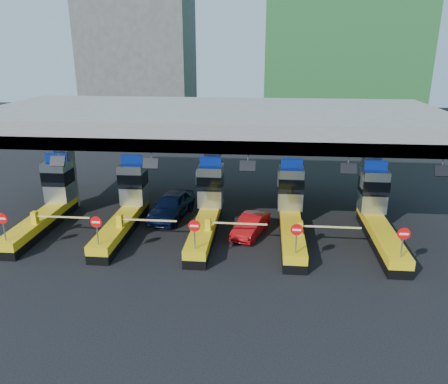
{
  "coord_description": "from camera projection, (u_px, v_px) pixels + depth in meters",
  "views": [
    {
      "loc": [
        3.37,
        -24.23,
        10.63
      ],
      "look_at": [
        1.02,
        0.0,
        2.5
      ],
      "focal_mm": 35.0,
      "sensor_mm": 36.0,
      "label": 1
    }
  ],
  "objects": [
    {
      "name": "van",
      "position": [
        172.0,
        205.0,
        28.37
      ],
      "size": [
        2.71,
        5.04,
        1.63
      ],
      "primitive_type": "imported",
      "rotation": [
        0.0,
        0.0,
        -0.17
      ],
      "color": "black",
      "rests_on": "ground"
    },
    {
      "name": "toll_lane_left",
      "position": [
        127.0,
        205.0,
        26.83
      ],
      "size": [
        4.43,
        8.0,
        4.16
      ],
      "color": "black",
      "rests_on": "ground"
    },
    {
      "name": "toll_canopy",
      "position": [
        212.0,
        122.0,
        27.32
      ],
      "size": [
        28.0,
        12.09,
        7.0
      ],
      "color": "slate",
      "rests_on": "ground"
    },
    {
      "name": "toll_lane_right",
      "position": [
        291.0,
        210.0,
        25.91
      ],
      "size": [
        4.43,
        8.0,
        4.16
      ],
      "color": "black",
      "rests_on": "ground"
    },
    {
      "name": "toll_lane_far_left",
      "position": [
        49.0,
        202.0,
        27.29
      ],
      "size": [
        4.43,
        8.0,
        4.16
      ],
      "color": "black",
      "rests_on": "ground"
    },
    {
      "name": "red_car",
      "position": [
        251.0,
        225.0,
        25.77
      ],
      "size": [
        2.34,
        3.88,
        1.21
      ],
      "primitive_type": "imported",
      "rotation": [
        0.0,
        0.0,
        -0.31
      ],
      "color": "#B10D10",
      "rests_on": "ground"
    },
    {
      "name": "bg_building_scaffold",
      "position": [
        343.0,
        16.0,
        51.23
      ],
      "size": [
        18.0,
        12.0,
        28.0
      ],
      "primitive_type": "cube",
      "color": "#1E5926",
      "rests_on": "ground"
    },
    {
      "name": "toll_lane_center",
      "position": [
        208.0,
        207.0,
        26.37
      ],
      "size": [
        4.43,
        8.0,
        4.16
      ],
      "color": "black",
      "rests_on": "ground"
    },
    {
      "name": "ground",
      "position": [
        207.0,
        230.0,
        26.55
      ],
      "size": [
        120.0,
        120.0,
        0.0
      ],
      "primitive_type": "plane",
      "color": "black",
      "rests_on": "ground"
    },
    {
      "name": "bg_building_concrete",
      "position": [
        139.0,
        59.0,
        58.97
      ],
      "size": [
        14.0,
        10.0,
        18.0
      ],
      "primitive_type": "cube",
      "color": "#4C4C49",
      "rests_on": "ground"
    },
    {
      "name": "toll_lane_far_right",
      "position": [
        377.0,
        213.0,
        25.45
      ],
      "size": [
        4.43,
        8.0,
        4.16
      ],
      "color": "black",
      "rests_on": "ground"
    }
  ]
}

